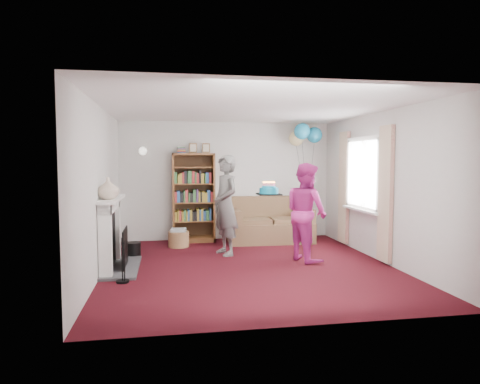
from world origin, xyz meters
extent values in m
plane|color=black|center=(0.00, 0.00, 0.00)|extent=(5.00, 5.00, 0.00)
cube|color=silver|center=(0.00, 2.51, 1.25)|extent=(4.50, 0.02, 2.50)
cube|color=silver|center=(-2.26, 0.00, 1.25)|extent=(0.02, 5.00, 2.50)
cube|color=silver|center=(2.26, 0.00, 1.25)|extent=(0.02, 5.00, 2.50)
cube|color=white|center=(0.00, 0.00, 2.50)|extent=(4.50, 5.00, 0.01)
cube|color=#3F3F42|center=(-2.00, 0.20, 0.02)|extent=(0.55, 1.40, 0.04)
cube|color=white|center=(-2.15, -0.35, 0.53)|extent=(0.18, 0.14, 1.06)
cube|color=white|center=(-2.15, 0.75, 0.53)|extent=(0.18, 0.14, 1.06)
cube|color=white|center=(-2.15, 0.20, 1.00)|extent=(0.18, 1.24, 0.16)
cube|color=white|center=(-2.12, 0.20, 1.10)|extent=(0.28, 1.35, 0.05)
cube|color=black|center=(-2.17, 0.20, 0.48)|extent=(0.10, 0.80, 0.86)
cube|color=black|center=(-1.93, 0.20, 0.33)|extent=(0.02, 0.70, 0.60)
cylinder|color=black|center=(-1.90, -0.58, 0.32)|extent=(0.18, 0.18, 0.64)
cylinder|color=black|center=(-1.87, 1.00, 0.13)|extent=(0.26, 0.26, 0.26)
cube|color=white|center=(2.21, 0.60, 2.08)|extent=(0.08, 1.30, 0.08)
cube|color=white|center=(2.21, 0.60, 0.82)|extent=(0.08, 1.30, 0.08)
cube|color=white|center=(2.24, 0.60, 1.45)|extent=(0.01, 1.15, 1.20)
cube|color=white|center=(2.18, 0.60, 0.79)|extent=(0.14, 1.32, 0.04)
cube|color=beige|center=(2.20, -0.22, 1.15)|extent=(0.07, 0.38, 2.20)
cube|color=beige|center=(2.20, 1.42, 1.15)|extent=(0.07, 0.38, 2.20)
cylinder|color=gold|center=(-1.75, 2.45, 1.90)|extent=(0.04, 0.12, 0.04)
sphere|color=white|center=(-1.75, 2.36, 1.88)|extent=(0.16, 0.16, 0.16)
cube|color=#472B14|center=(-0.73, 2.46, 0.92)|extent=(0.87, 0.04, 1.83)
cube|color=brown|center=(-1.15, 2.27, 0.92)|extent=(0.04, 0.42, 1.83)
cube|color=brown|center=(-0.32, 2.27, 0.92)|extent=(0.04, 0.42, 1.83)
cube|color=brown|center=(-0.73, 2.27, 1.81)|extent=(0.87, 0.42, 0.04)
cube|color=brown|center=(-0.73, 2.27, 0.05)|extent=(0.87, 0.42, 0.10)
cube|color=brown|center=(-0.73, 2.27, 0.43)|extent=(0.79, 0.38, 0.03)
cube|color=brown|center=(-0.73, 2.27, 0.82)|extent=(0.79, 0.38, 0.02)
cube|color=brown|center=(-0.73, 2.27, 1.21)|extent=(0.79, 0.38, 0.02)
cube|color=brown|center=(-0.73, 2.27, 1.54)|extent=(0.79, 0.38, 0.02)
cube|color=maroon|center=(-0.97, 2.25, 1.89)|extent=(0.16, 0.22, 0.12)
cube|color=brown|center=(-0.73, 2.32, 1.94)|extent=(0.16, 0.02, 0.20)
cube|color=brown|center=(-0.46, 2.32, 1.94)|extent=(0.16, 0.02, 0.20)
cube|color=brown|center=(0.83, 2.00, 0.20)|extent=(1.74, 0.92, 0.41)
cube|color=brown|center=(0.83, 2.34, 0.56)|extent=(1.74, 0.24, 0.71)
cube|color=brown|center=(0.08, 2.00, 0.41)|extent=(0.24, 0.87, 0.56)
cube|color=brown|center=(1.57, 2.00, 0.41)|extent=(0.24, 0.87, 0.56)
cube|color=brown|center=(0.44, 1.92, 0.44)|extent=(0.74, 0.62, 0.12)
cube|color=brown|center=(1.21, 1.92, 0.44)|extent=(0.74, 0.62, 0.12)
cylinder|color=#A4774C|center=(-1.06, 1.75, 0.15)|extent=(0.40, 0.40, 0.30)
cube|color=beige|center=(-1.06, 1.75, 0.33)|extent=(0.28, 0.22, 0.06)
imported|color=black|center=(-0.25, 0.93, 0.89)|extent=(0.61, 0.75, 1.79)
imported|color=#B02377|center=(1.03, 0.27, 0.82)|extent=(0.83, 0.95, 1.65)
cube|color=black|center=(0.44, 0.50, 1.11)|extent=(0.39, 0.39, 0.02)
cylinder|color=#0D7B9B|center=(0.44, 0.50, 1.17)|extent=(0.33, 0.33, 0.10)
cylinder|color=#0D7B9B|center=(0.44, 0.50, 1.23)|extent=(0.24, 0.24, 0.04)
cylinder|color=pink|center=(0.54, 0.50, 1.27)|extent=(0.01, 0.01, 0.09)
sphere|color=orange|center=(0.54, 0.50, 1.32)|extent=(0.02, 0.02, 0.02)
cylinder|color=pink|center=(0.53, 0.54, 1.27)|extent=(0.01, 0.01, 0.09)
sphere|color=orange|center=(0.53, 0.54, 1.32)|extent=(0.02, 0.02, 0.02)
cylinder|color=pink|center=(0.52, 0.57, 1.27)|extent=(0.01, 0.01, 0.09)
sphere|color=orange|center=(0.52, 0.57, 1.32)|extent=(0.02, 0.02, 0.02)
cylinder|color=pink|center=(0.49, 0.59, 1.27)|extent=(0.01, 0.01, 0.09)
sphere|color=orange|center=(0.49, 0.59, 1.32)|extent=(0.02, 0.02, 0.02)
cylinder|color=pink|center=(0.46, 0.60, 1.27)|extent=(0.01, 0.01, 0.09)
sphere|color=orange|center=(0.46, 0.60, 1.32)|extent=(0.02, 0.02, 0.02)
cylinder|color=pink|center=(0.43, 0.60, 1.27)|extent=(0.01, 0.01, 0.09)
sphere|color=orange|center=(0.43, 0.60, 1.32)|extent=(0.02, 0.02, 0.02)
cylinder|color=pink|center=(0.39, 0.59, 1.27)|extent=(0.01, 0.01, 0.09)
sphere|color=orange|center=(0.39, 0.59, 1.32)|extent=(0.02, 0.02, 0.02)
cylinder|color=pink|center=(0.37, 0.57, 1.27)|extent=(0.01, 0.01, 0.09)
sphere|color=orange|center=(0.37, 0.57, 1.32)|extent=(0.02, 0.02, 0.02)
cylinder|color=pink|center=(0.35, 0.54, 1.27)|extent=(0.01, 0.01, 0.09)
sphere|color=orange|center=(0.35, 0.54, 1.32)|extent=(0.02, 0.02, 0.02)
cylinder|color=pink|center=(0.35, 0.50, 1.27)|extent=(0.01, 0.01, 0.09)
sphere|color=orange|center=(0.35, 0.50, 1.32)|extent=(0.02, 0.02, 0.02)
cylinder|color=pink|center=(0.35, 0.47, 1.27)|extent=(0.01, 0.01, 0.09)
sphere|color=orange|center=(0.35, 0.47, 1.32)|extent=(0.02, 0.02, 0.02)
cylinder|color=pink|center=(0.37, 0.44, 1.27)|extent=(0.01, 0.01, 0.09)
sphere|color=orange|center=(0.37, 0.44, 1.32)|extent=(0.02, 0.02, 0.02)
cylinder|color=pink|center=(0.39, 0.42, 1.27)|extent=(0.01, 0.01, 0.09)
sphere|color=orange|center=(0.39, 0.42, 1.32)|extent=(0.02, 0.02, 0.02)
cylinder|color=pink|center=(0.43, 0.41, 1.27)|extent=(0.01, 0.01, 0.09)
sphere|color=orange|center=(0.43, 0.41, 1.32)|extent=(0.02, 0.02, 0.02)
cylinder|color=pink|center=(0.46, 0.41, 1.27)|extent=(0.01, 0.01, 0.09)
sphere|color=orange|center=(0.46, 0.41, 1.32)|extent=(0.02, 0.02, 0.02)
cylinder|color=pink|center=(0.49, 0.42, 1.27)|extent=(0.01, 0.01, 0.09)
sphere|color=orange|center=(0.49, 0.42, 1.32)|extent=(0.02, 0.02, 0.02)
cylinder|color=pink|center=(0.52, 0.44, 1.27)|extent=(0.01, 0.01, 0.09)
sphere|color=orange|center=(0.52, 0.44, 1.32)|extent=(0.02, 0.02, 0.02)
cylinder|color=pink|center=(0.53, 0.47, 1.27)|extent=(0.01, 0.01, 0.09)
sphere|color=orange|center=(0.53, 0.47, 1.32)|extent=(0.02, 0.02, 0.02)
sphere|color=#3F3F3F|center=(1.57, 1.80, 0.68)|extent=(0.02, 0.02, 0.02)
sphere|color=teal|center=(1.79, 2.05, 2.22)|extent=(0.33, 0.33, 0.33)
sphere|color=#D5C482|center=(1.46, 2.24, 2.16)|extent=(0.33, 0.33, 0.33)
sphere|color=teal|center=(1.46, 1.86, 2.28)|extent=(0.33, 0.33, 0.33)
imported|color=beige|center=(-2.12, -0.15, 1.28)|extent=(0.40, 0.40, 0.32)
camera|label=1|loc=(-1.28, -6.59, 1.70)|focal=32.00mm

